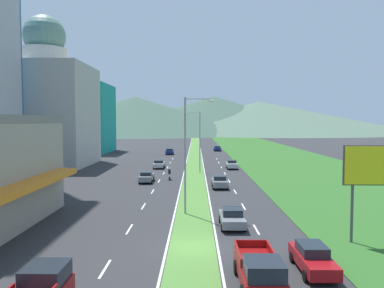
# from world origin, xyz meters

# --- Properties ---
(ground_plane) EXTENTS (600.00, 600.00, 0.00)m
(ground_plane) POSITION_xyz_m (0.00, 0.00, 0.00)
(ground_plane) COLOR #2D2D30
(grass_median) EXTENTS (3.20, 240.00, 0.06)m
(grass_median) POSITION_xyz_m (0.00, 60.00, 0.03)
(grass_median) COLOR #518438
(grass_median) RESTS_ON ground_plane
(grass_verge_right) EXTENTS (24.00, 240.00, 0.06)m
(grass_verge_right) POSITION_xyz_m (20.60, 60.00, 0.03)
(grass_verge_right) COLOR #2D6023
(grass_verge_right) RESTS_ON ground_plane
(lane_dash_left_2) EXTENTS (0.16, 2.80, 0.01)m
(lane_dash_left_2) POSITION_xyz_m (-5.10, -3.82, 0.01)
(lane_dash_left_2) COLOR silver
(lane_dash_left_2) RESTS_ON ground_plane
(lane_dash_left_3) EXTENTS (0.16, 2.80, 0.01)m
(lane_dash_left_3) POSITION_xyz_m (-5.10, 4.28, 0.01)
(lane_dash_left_3) COLOR silver
(lane_dash_left_3) RESTS_ON ground_plane
(lane_dash_left_4) EXTENTS (0.16, 2.80, 0.01)m
(lane_dash_left_4) POSITION_xyz_m (-5.10, 12.37, 0.01)
(lane_dash_left_4) COLOR silver
(lane_dash_left_4) RESTS_ON ground_plane
(lane_dash_left_5) EXTENTS (0.16, 2.80, 0.01)m
(lane_dash_left_5) POSITION_xyz_m (-5.10, 20.46, 0.01)
(lane_dash_left_5) COLOR silver
(lane_dash_left_5) RESTS_ON ground_plane
(lane_dash_left_6) EXTENTS (0.16, 2.80, 0.01)m
(lane_dash_left_6) POSITION_xyz_m (-5.10, 28.55, 0.01)
(lane_dash_left_6) COLOR silver
(lane_dash_left_6) RESTS_ON ground_plane
(lane_dash_left_7) EXTENTS (0.16, 2.80, 0.01)m
(lane_dash_left_7) POSITION_xyz_m (-5.10, 36.65, 0.01)
(lane_dash_left_7) COLOR silver
(lane_dash_left_7) RESTS_ON ground_plane
(lane_dash_left_8) EXTENTS (0.16, 2.80, 0.01)m
(lane_dash_left_8) POSITION_xyz_m (-5.10, 44.74, 0.01)
(lane_dash_left_8) COLOR silver
(lane_dash_left_8) RESTS_ON ground_plane
(lane_dash_left_9) EXTENTS (0.16, 2.80, 0.01)m
(lane_dash_left_9) POSITION_xyz_m (-5.10, 52.83, 0.01)
(lane_dash_left_9) COLOR silver
(lane_dash_left_9) RESTS_ON ground_plane
(lane_dash_left_10) EXTENTS (0.16, 2.80, 0.01)m
(lane_dash_left_10) POSITION_xyz_m (-5.10, 60.92, 0.01)
(lane_dash_left_10) COLOR silver
(lane_dash_left_10) RESTS_ON ground_plane
(lane_dash_right_2) EXTENTS (0.16, 2.80, 0.01)m
(lane_dash_right_2) POSITION_xyz_m (5.10, -3.82, 0.01)
(lane_dash_right_2) COLOR silver
(lane_dash_right_2) RESTS_ON ground_plane
(lane_dash_right_3) EXTENTS (0.16, 2.80, 0.01)m
(lane_dash_right_3) POSITION_xyz_m (5.10, 4.28, 0.01)
(lane_dash_right_3) COLOR silver
(lane_dash_right_3) RESTS_ON ground_plane
(lane_dash_right_4) EXTENTS (0.16, 2.80, 0.01)m
(lane_dash_right_4) POSITION_xyz_m (5.10, 12.37, 0.01)
(lane_dash_right_4) COLOR silver
(lane_dash_right_4) RESTS_ON ground_plane
(lane_dash_right_5) EXTENTS (0.16, 2.80, 0.01)m
(lane_dash_right_5) POSITION_xyz_m (5.10, 20.46, 0.01)
(lane_dash_right_5) COLOR silver
(lane_dash_right_5) RESTS_ON ground_plane
(lane_dash_right_6) EXTENTS (0.16, 2.80, 0.01)m
(lane_dash_right_6) POSITION_xyz_m (5.10, 28.55, 0.01)
(lane_dash_right_6) COLOR silver
(lane_dash_right_6) RESTS_ON ground_plane
(lane_dash_right_7) EXTENTS (0.16, 2.80, 0.01)m
(lane_dash_right_7) POSITION_xyz_m (5.10, 36.65, 0.01)
(lane_dash_right_7) COLOR silver
(lane_dash_right_7) RESTS_ON ground_plane
(lane_dash_right_8) EXTENTS (0.16, 2.80, 0.01)m
(lane_dash_right_8) POSITION_xyz_m (5.10, 44.74, 0.01)
(lane_dash_right_8) COLOR silver
(lane_dash_right_8) RESTS_ON ground_plane
(lane_dash_right_9) EXTENTS (0.16, 2.80, 0.01)m
(lane_dash_right_9) POSITION_xyz_m (5.10, 52.83, 0.01)
(lane_dash_right_9) COLOR silver
(lane_dash_right_9) RESTS_ON ground_plane
(lane_dash_right_10) EXTENTS (0.16, 2.80, 0.01)m
(lane_dash_right_10) POSITION_xyz_m (5.10, 60.92, 0.01)
(lane_dash_right_10) COLOR silver
(lane_dash_right_10) RESTS_ON ground_plane
(edge_line_median_left) EXTENTS (0.16, 240.00, 0.01)m
(edge_line_median_left) POSITION_xyz_m (-1.75, 60.00, 0.01)
(edge_line_median_left) COLOR silver
(edge_line_median_left) RESTS_ON ground_plane
(edge_line_median_right) EXTENTS (0.16, 240.00, 0.01)m
(edge_line_median_right) POSITION_xyz_m (1.75, 60.00, 0.01)
(edge_line_median_right) COLOR silver
(edge_line_median_right) RESTS_ON ground_plane
(domed_building) EXTENTS (17.04, 17.04, 29.25)m
(domed_building) POSITION_xyz_m (-29.17, 48.08, 11.45)
(domed_building) COLOR #B7B2A8
(domed_building) RESTS_ON ground_plane
(midrise_colored) EXTENTS (16.90, 16.90, 18.96)m
(midrise_colored) POSITION_xyz_m (-32.40, 79.68, 9.48)
(midrise_colored) COLOR teal
(midrise_colored) RESTS_ON ground_plane
(hill_far_left) EXTENTS (179.59, 179.59, 26.70)m
(hill_far_left) POSITION_xyz_m (-44.00, 247.10, 13.35)
(hill_far_left) COLOR #3D5647
(hill_far_left) RESTS_ON ground_plane
(hill_far_center) EXTENTS (200.27, 200.27, 29.67)m
(hill_far_center) POSITION_xyz_m (15.55, 291.75, 14.83)
(hill_far_center) COLOR #3D5647
(hill_far_center) RESTS_ON ground_plane
(hill_far_right) EXTENTS (235.63, 235.63, 24.97)m
(hill_far_right) POSITION_xyz_m (53.52, 286.39, 12.48)
(hill_far_right) COLOR #516B56
(hill_far_right) RESTS_ON ground_plane
(street_lamp_near) EXTENTS (2.74, 0.33, 10.88)m
(street_lamp_near) POSITION_xyz_m (-0.49, 9.25, 6.14)
(street_lamp_near) COLOR #99999E
(street_lamp_near) RESTS_ON ground_plane
(street_lamp_mid) EXTENTS (2.59, 0.37, 10.27)m
(street_lamp_mid) POSITION_xyz_m (0.70, 37.45, 5.81)
(street_lamp_mid) COLOR #99999E
(street_lamp_mid) RESTS_ON ground_plane
(billboard_roadside) EXTENTS (4.31, 0.28, 7.00)m
(billboard_roadside) POSITION_xyz_m (12.77, 1.01, 5.19)
(billboard_roadside) COLOR #4C4C51
(billboard_roadside) RESTS_ON ground_plane
(car_0) EXTENTS (1.97, 4.38, 1.53)m
(car_0) POSITION_xyz_m (-6.56, 43.48, 0.78)
(car_0) COLOR #B2B2B7
(car_0) RESTS_ON ground_plane
(car_1) EXTENTS (2.00, 4.16, 1.59)m
(car_1) POSITION_xyz_m (-6.59, 72.20, 0.81)
(car_1) COLOR navy
(car_1) RESTS_ON ground_plane
(car_2) EXTENTS (1.89, 4.43, 1.53)m
(car_2) POSITION_xyz_m (-6.77, 27.52, 0.78)
(car_2) COLOR slate
(car_2) RESTS_ON ground_plane
(car_3) EXTENTS (1.86, 4.57, 1.55)m
(car_3) POSITION_xyz_m (6.99, -4.03, 0.78)
(car_3) COLOR maroon
(car_3) RESTS_ON ground_plane
(car_4) EXTENTS (1.99, 4.15, 1.58)m
(car_4) POSITION_xyz_m (3.36, 23.10, 0.80)
(car_4) COLOR slate
(car_4) RESTS_ON ground_plane
(car_5) EXTENTS (2.00, 4.21, 1.52)m
(car_5) POSITION_xyz_m (3.23, 5.06, 0.77)
(car_5) COLOR slate
(car_5) RESTS_ON ground_plane
(car_6) EXTENTS (1.97, 4.12, 1.59)m
(car_6) POSITION_xyz_m (6.83, 42.77, 0.80)
(car_6) COLOR #B2B2B7
(car_6) RESTS_ON ground_plane
(car_7) EXTENTS (2.04, 4.80, 1.42)m
(car_7) POSITION_xyz_m (6.57, 84.38, 0.75)
(car_7) COLOR navy
(car_7) RESTS_ON ground_plane
(pickup_truck_1) EXTENTS (2.18, 5.40, 2.00)m
(pickup_truck_1) POSITION_xyz_m (3.50, -6.42, 0.98)
(pickup_truck_1) COLOR maroon
(pickup_truck_1) RESTS_ON ground_plane
(motorcycle_rider) EXTENTS (0.36, 2.00, 1.80)m
(motorcycle_rider) POSITION_xyz_m (-3.65, 29.78, 0.75)
(motorcycle_rider) COLOR black
(motorcycle_rider) RESTS_ON ground_plane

